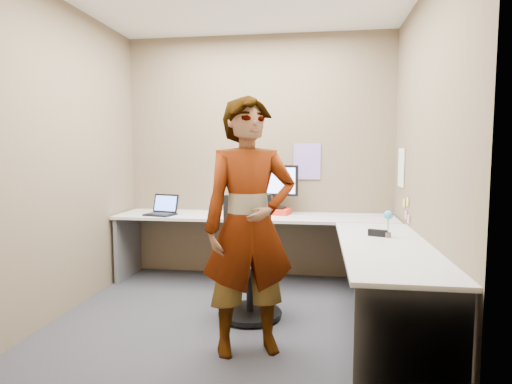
% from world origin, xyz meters
% --- Properties ---
extents(ground, '(3.00, 3.00, 0.00)m').
position_xyz_m(ground, '(0.00, 0.00, 0.00)').
color(ground, '#29292E').
rests_on(ground, ground).
extents(wall_back, '(3.00, 0.00, 3.00)m').
position_xyz_m(wall_back, '(0.00, 1.30, 1.35)').
color(wall_back, brown).
rests_on(wall_back, ground).
extents(wall_right, '(0.00, 2.70, 2.70)m').
position_xyz_m(wall_right, '(1.50, 0.00, 1.35)').
color(wall_right, brown).
rests_on(wall_right, ground).
extents(wall_left, '(0.00, 2.70, 2.70)m').
position_xyz_m(wall_left, '(-1.50, 0.00, 1.35)').
color(wall_left, brown).
rests_on(wall_left, ground).
extents(desk, '(2.98, 2.58, 0.73)m').
position_xyz_m(desk, '(0.44, 0.39, 0.59)').
color(desk, silver).
rests_on(desk, ground).
extents(paper_ream, '(0.35, 0.28, 0.06)m').
position_xyz_m(paper_ream, '(0.22, 1.09, 0.76)').
color(paper_ream, red).
rests_on(paper_ream, desk).
extents(monitor, '(0.50, 0.18, 0.47)m').
position_xyz_m(monitor, '(0.22, 1.11, 1.07)').
color(monitor, black).
rests_on(monitor, paper_ream).
extents(laptop, '(0.36, 0.32, 0.22)m').
position_xyz_m(laptop, '(-0.98, 0.87, 0.79)').
color(laptop, black).
rests_on(laptop, desk).
extents(trackball_mouse, '(0.12, 0.08, 0.07)m').
position_xyz_m(trackball_mouse, '(-0.08, 0.90, 0.76)').
color(trackball_mouse, '#B7B7BC').
rests_on(trackball_mouse, desk).
extents(origami, '(0.10, 0.10, 0.06)m').
position_xyz_m(origami, '(-0.20, 0.82, 0.76)').
color(origami, white).
rests_on(origami, desk).
extents(stapler, '(0.15, 0.09, 0.05)m').
position_xyz_m(stapler, '(1.16, -0.01, 0.76)').
color(stapler, black).
rests_on(stapler, desk).
extents(flower, '(0.07, 0.07, 0.22)m').
position_xyz_m(flower, '(1.23, -0.04, 0.87)').
color(flower, brown).
rests_on(flower, desk).
extents(calendar_purple, '(0.30, 0.01, 0.40)m').
position_xyz_m(calendar_purple, '(0.55, 1.29, 1.30)').
color(calendar_purple, '#846BB7').
rests_on(calendar_purple, wall_back).
extents(calendar_white, '(0.01, 0.28, 0.38)m').
position_xyz_m(calendar_white, '(1.49, 0.90, 1.25)').
color(calendar_white, white).
rests_on(calendar_white, wall_right).
extents(sticky_note_a, '(0.01, 0.07, 0.07)m').
position_xyz_m(sticky_note_a, '(1.49, 0.55, 0.95)').
color(sticky_note_a, '#F2E059').
rests_on(sticky_note_a, wall_right).
extents(sticky_note_b, '(0.01, 0.07, 0.07)m').
position_xyz_m(sticky_note_b, '(1.49, 0.60, 0.82)').
color(sticky_note_b, pink).
rests_on(sticky_note_b, wall_right).
extents(sticky_note_c, '(0.01, 0.07, 0.07)m').
position_xyz_m(sticky_note_c, '(1.49, 0.48, 0.80)').
color(sticky_note_c, pink).
rests_on(sticky_note_c, wall_right).
extents(sticky_note_d, '(0.01, 0.07, 0.07)m').
position_xyz_m(sticky_note_d, '(1.49, 0.70, 0.92)').
color(sticky_note_d, '#F2E059').
rests_on(sticky_note_d, wall_right).
extents(office_chair, '(0.57, 0.55, 1.01)m').
position_xyz_m(office_chair, '(0.10, 0.04, 0.41)').
color(office_chair, black).
rests_on(office_chair, ground).
extents(person, '(0.76, 0.64, 1.79)m').
position_xyz_m(person, '(0.21, -0.62, 0.89)').
color(person, '#999399').
rests_on(person, ground).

